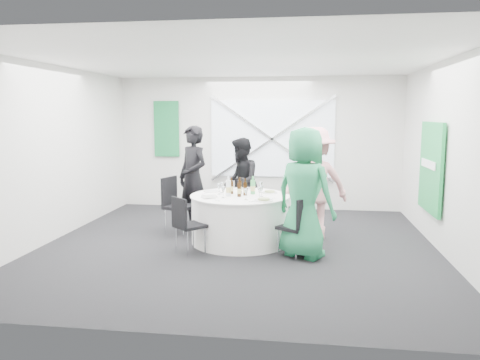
# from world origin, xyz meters

# --- Properties ---
(floor) EXTENTS (6.00, 6.00, 0.00)m
(floor) POSITION_xyz_m (0.00, 0.00, 0.00)
(floor) COLOR black
(floor) RESTS_ON ground
(ceiling) EXTENTS (6.00, 6.00, 0.00)m
(ceiling) POSITION_xyz_m (0.00, 0.00, 2.80)
(ceiling) COLOR white
(ceiling) RESTS_ON wall_back
(wall_back) EXTENTS (6.00, 0.00, 6.00)m
(wall_back) POSITION_xyz_m (0.00, 3.00, 1.40)
(wall_back) COLOR silver
(wall_back) RESTS_ON floor
(wall_front) EXTENTS (6.00, 0.00, 6.00)m
(wall_front) POSITION_xyz_m (0.00, -3.00, 1.40)
(wall_front) COLOR silver
(wall_front) RESTS_ON floor
(wall_left) EXTENTS (0.00, 6.00, 6.00)m
(wall_left) POSITION_xyz_m (-3.00, 0.00, 1.40)
(wall_left) COLOR silver
(wall_left) RESTS_ON floor
(wall_right) EXTENTS (0.00, 6.00, 6.00)m
(wall_right) POSITION_xyz_m (3.00, 0.00, 1.40)
(wall_right) COLOR silver
(wall_right) RESTS_ON floor
(window_panel) EXTENTS (2.60, 0.03, 1.60)m
(window_panel) POSITION_xyz_m (0.30, 2.96, 1.50)
(window_panel) COLOR silver
(window_panel) RESTS_ON wall_back
(window_brace_a) EXTENTS (2.63, 0.05, 1.84)m
(window_brace_a) POSITION_xyz_m (0.30, 2.92, 1.50)
(window_brace_a) COLOR silver
(window_brace_a) RESTS_ON window_panel
(window_brace_b) EXTENTS (2.63, 0.05, 1.84)m
(window_brace_b) POSITION_xyz_m (0.30, 2.92, 1.50)
(window_brace_b) COLOR silver
(window_brace_b) RESTS_ON window_panel
(green_banner) EXTENTS (0.55, 0.04, 1.20)m
(green_banner) POSITION_xyz_m (-2.00, 2.95, 1.70)
(green_banner) COLOR #136135
(green_banner) RESTS_ON wall_back
(green_sign) EXTENTS (0.05, 1.20, 1.40)m
(green_sign) POSITION_xyz_m (2.94, 0.60, 1.20)
(green_sign) COLOR green
(green_sign) RESTS_ON wall_right
(banquet_table) EXTENTS (1.56, 1.56, 0.76)m
(banquet_table) POSITION_xyz_m (0.00, 0.20, 0.38)
(banquet_table) COLOR white
(banquet_table) RESTS_ON floor
(chair_back) EXTENTS (0.41, 0.42, 0.85)m
(chair_back) POSITION_xyz_m (-0.08, 1.34, 0.50)
(chair_back) COLOR black
(chair_back) RESTS_ON floor
(chair_back_left) EXTENTS (0.56, 0.56, 0.97)m
(chair_back_left) POSITION_xyz_m (-1.16, 0.60, 0.57)
(chair_back_left) COLOR black
(chair_back_left) RESTS_ON floor
(chair_back_right) EXTENTS (0.56, 0.56, 0.89)m
(chair_back_right) POSITION_xyz_m (0.93, 0.83, 0.52)
(chair_back_right) COLOR black
(chair_back_right) RESTS_ON floor
(chair_front_right) EXTENTS (0.55, 0.54, 0.86)m
(chair_front_right) POSITION_xyz_m (0.93, -0.46, 0.50)
(chair_front_right) COLOR black
(chair_front_right) RESTS_ON floor
(chair_front_left) EXTENTS (0.54, 0.54, 0.84)m
(chair_front_left) POSITION_xyz_m (-0.69, -0.54, 0.49)
(chair_front_left) COLOR black
(chair_front_left) RESTS_ON floor
(person_man_back_left) EXTENTS (0.79, 0.76, 1.82)m
(person_man_back_left) POSITION_xyz_m (-0.95, 1.00, 0.91)
(person_man_back_left) COLOR black
(person_man_back_left) RESTS_ON floor
(person_man_back) EXTENTS (0.53, 0.83, 1.61)m
(person_man_back) POSITION_xyz_m (-0.14, 1.28, 0.80)
(person_man_back) COLOR black
(person_man_back) RESTS_ON floor
(person_woman_pink) EXTENTS (1.29, 0.93, 1.82)m
(person_woman_pink) POSITION_xyz_m (1.16, 0.64, 0.91)
(person_woman_pink) COLOR pink
(person_woman_pink) RESTS_ON floor
(person_woman_green) EXTENTS (1.08, 0.98, 1.85)m
(person_woman_green) POSITION_xyz_m (1.00, -0.43, 0.92)
(person_woman_green) COLOR #248452
(person_woman_green) RESTS_ON floor
(plate_back) EXTENTS (0.28, 0.28, 0.01)m
(plate_back) POSITION_xyz_m (0.03, 0.80, 0.77)
(plate_back) COLOR white
(plate_back) RESTS_ON banquet_table
(plate_back_left) EXTENTS (0.28, 0.28, 0.01)m
(plate_back_left) POSITION_xyz_m (-0.51, 0.49, 0.77)
(plate_back_left) COLOR white
(plate_back_left) RESTS_ON banquet_table
(plate_back_right) EXTENTS (0.25, 0.25, 0.04)m
(plate_back_right) POSITION_xyz_m (0.45, 0.46, 0.78)
(plate_back_right) COLOR white
(plate_back_right) RESTS_ON banquet_table
(plate_front_right) EXTENTS (0.27, 0.27, 0.04)m
(plate_front_right) POSITION_xyz_m (0.41, -0.25, 0.78)
(plate_front_right) COLOR white
(plate_front_right) RESTS_ON banquet_table
(plate_front_left) EXTENTS (0.26, 0.26, 0.01)m
(plate_front_left) POSITION_xyz_m (-0.44, -0.06, 0.77)
(plate_front_left) COLOR white
(plate_front_left) RESTS_ON banquet_table
(napkin) EXTENTS (0.20, 0.19, 0.05)m
(napkin) POSITION_xyz_m (-0.42, -0.15, 0.80)
(napkin) COLOR white
(napkin) RESTS_ON plate_front_left
(beer_bottle_a) EXTENTS (0.06, 0.06, 0.27)m
(beer_bottle_a) POSITION_xyz_m (-0.15, 0.30, 0.87)
(beer_bottle_a) COLOR #371E0A
(beer_bottle_a) RESTS_ON banquet_table
(beer_bottle_b) EXTENTS (0.06, 0.06, 0.27)m
(beer_bottle_b) POSITION_xyz_m (-0.02, 0.33, 0.86)
(beer_bottle_b) COLOR #371E0A
(beer_bottle_b) RESTS_ON banquet_table
(beer_bottle_c) EXTENTS (0.06, 0.06, 0.27)m
(beer_bottle_c) POSITION_xyz_m (0.08, 0.19, 0.86)
(beer_bottle_c) COLOR #371E0A
(beer_bottle_c) RESTS_ON banquet_table
(beer_bottle_d) EXTENTS (0.06, 0.06, 0.28)m
(beer_bottle_d) POSITION_xyz_m (0.01, 0.06, 0.87)
(beer_bottle_d) COLOR #371E0A
(beer_bottle_d) RESTS_ON banquet_table
(green_water_bottle) EXTENTS (0.08, 0.08, 0.29)m
(green_water_bottle) POSITION_xyz_m (0.19, 0.33, 0.87)
(green_water_bottle) COLOR #42AD5A
(green_water_bottle) RESTS_ON banquet_table
(clear_water_bottle) EXTENTS (0.08, 0.08, 0.31)m
(clear_water_bottle) POSITION_xyz_m (-0.17, 0.09, 0.88)
(clear_water_bottle) COLOR silver
(clear_water_bottle) RESTS_ON banquet_table
(wine_glass_a) EXTENTS (0.07, 0.07, 0.17)m
(wine_glass_a) POSITION_xyz_m (0.33, -0.03, 0.88)
(wine_glass_a) COLOR white
(wine_glass_a) RESTS_ON banquet_table
(wine_glass_b) EXTENTS (0.07, 0.07, 0.17)m
(wine_glass_b) POSITION_xyz_m (0.30, 0.51, 0.88)
(wine_glass_b) COLOR white
(wine_glass_b) RESTS_ON banquet_table
(wine_glass_c) EXTENTS (0.07, 0.07, 0.17)m
(wine_glass_c) POSITION_xyz_m (-0.32, 0.39, 0.88)
(wine_glass_c) COLOR white
(wine_glass_c) RESTS_ON banquet_table
(wine_glass_d) EXTENTS (0.07, 0.07, 0.17)m
(wine_glass_d) POSITION_xyz_m (0.14, -0.19, 0.88)
(wine_glass_d) COLOR white
(wine_glass_d) RESTS_ON banquet_table
(wine_glass_e) EXTENTS (0.07, 0.07, 0.17)m
(wine_glass_e) POSITION_xyz_m (0.34, 0.14, 0.88)
(wine_glass_e) COLOR white
(wine_glass_e) RESTS_ON banquet_table
(wine_glass_f) EXTENTS (0.07, 0.07, 0.17)m
(wine_glass_f) POSITION_xyz_m (-0.22, -0.07, 0.88)
(wine_glass_f) COLOR white
(wine_glass_f) RESTS_ON banquet_table
(wine_glass_g) EXTENTS (0.07, 0.07, 0.17)m
(wine_glass_g) POSITION_xyz_m (-0.34, 0.23, 0.88)
(wine_glass_g) COLOR white
(wine_glass_g) RESTS_ON banquet_table
(fork_a) EXTENTS (0.15, 0.02, 0.01)m
(fork_a) POSITION_xyz_m (0.17, 0.75, 0.76)
(fork_a) COLOR silver
(fork_a) RESTS_ON banquet_table
(knife_a) EXTENTS (0.15, 0.02, 0.01)m
(knife_a) POSITION_xyz_m (-0.18, 0.75, 0.76)
(knife_a) COLOR silver
(knife_a) RESTS_ON banquet_table
(fork_b) EXTENTS (0.08, 0.14, 0.01)m
(fork_b) POSITION_xyz_m (-0.43, 0.58, 0.76)
(fork_b) COLOR silver
(fork_b) RESTS_ON banquet_table
(knife_b) EXTENTS (0.08, 0.14, 0.01)m
(knife_b) POSITION_xyz_m (-0.57, 0.30, 0.76)
(knife_b) COLOR silver
(knife_b) RESTS_ON banquet_table
(fork_c) EXTENTS (0.12, 0.12, 0.01)m
(fork_c) POSITION_xyz_m (0.26, -0.31, 0.76)
(fork_c) COLOR silver
(fork_c) RESTS_ON banquet_table
(knife_c) EXTENTS (0.11, 0.12, 0.01)m
(knife_c) POSITION_xyz_m (0.52, -0.05, 0.76)
(knife_c) COLOR silver
(knife_c) RESTS_ON banquet_table
(fork_d) EXTENTS (0.10, 0.13, 0.01)m
(fork_d) POSITION_xyz_m (-0.54, 0.01, 0.76)
(fork_d) COLOR silver
(fork_d) RESTS_ON banquet_table
(knife_d) EXTENTS (0.12, 0.12, 0.01)m
(knife_d) POSITION_xyz_m (-0.27, -0.31, 0.76)
(knife_d) COLOR silver
(knife_d) RESTS_ON banquet_table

